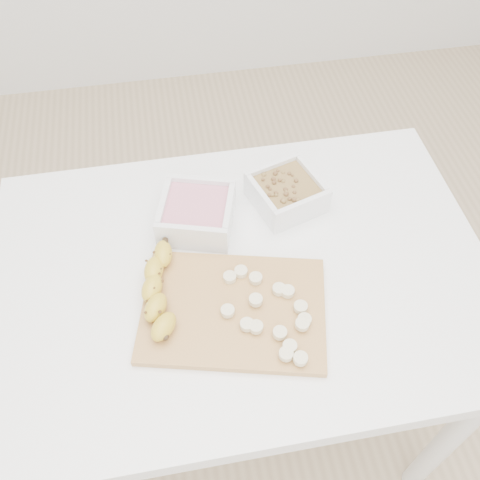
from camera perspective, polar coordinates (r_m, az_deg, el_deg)
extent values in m
plane|color=#C6AD89|center=(1.74, 0.18, -17.47)|extent=(3.50, 3.50, 0.00)
cube|color=white|center=(1.09, 0.28, -3.83)|extent=(1.00, 0.70, 0.04)
cylinder|color=white|center=(1.42, 21.36, -19.18)|extent=(0.05, 0.05, 0.71)
cylinder|color=white|center=(1.59, -17.62, -5.04)|extent=(0.05, 0.05, 0.71)
cylinder|color=white|center=(1.65, 13.58, -0.61)|extent=(0.05, 0.05, 0.71)
cube|color=white|center=(1.12, -4.63, 2.89)|extent=(0.18, 0.18, 0.07)
cube|color=#CF7A8E|center=(1.12, -4.64, 2.99)|extent=(0.15, 0.15, 0.04)
cube|color=white|center=(1.16, 4.98, 5.09)|extent=(0.17, 0.17, 0.06)
cube|color=brown|center=(1.16, 4.99, 5.18)|extent=(0.15, 0.15, 0.04)
cube|color=tan|center=(1.01, -0.70, -7.44)|extent=(0.39, 0.32, 0.01)
cylinder|color=beige|center=(1.04, -1.10, -4.00)|extent=(0.03, 0.03, 0.01)
cylinder|color=beige|center=(1.04, 0.10, -3.39)|extent=(0.03, 0.03, 0.01)
cylinder|color=beige|center=(1.03, 1.68, -4.11)|extent=(0.03, 0.03, 0.01)
cylinder|color=beige|center=(1.02, 4.19, -5.27)|extent=(0.03, 0.03, 0.01)
cylinder|color=beige|center=(1.02, 5.11, -5.49)|extent=(0.03, 0.03, 0.01)
cylinder|color=beige|center=(1.00, 6.48, -7.12)|extent=(0.03, 0.03, 0.01)
cylinder|color=beige|center=(0.99, 6.89, -8.47)|extent=(0.03, 0.03, 0.01)
cylinder|color=beige|center=(0.99, -1.33, -7.58)|extent=(0.03, 0.03, 0.01)
cylinder|color=beige|center=(0.98, 0.75, -9.01)|extent=(0.03, 0.03, 0.01)
cylinder|color=beige|center=(0.98, 1.73, -9.26)|extent=(0.03, 0.03, 0.01)
cylinder|color=beige|center=(0.97, 4.28, -9.85)|extent=(0.03, 0.03, 0.01)
cylinder|color=beige|center=(0.96, 5.33, -11.25)|extent=(0.03, 0.03, 0.01)
cylinder|color=beige|center=(0.95, 6.47, -12.46)|extent=(0.03, 0.03, 0.01)
cylinder|color=beige|center=(0.95, 4.93, -12.04)|extent=(0.03, 0.03, 0.01)
cylinder|color=beige|center=(1.00, 1.69, -6.42)|extent=(0.03, 0.03, 0.01)
cylinder|color=beige|center=(0.98, 6.65, -8.91)|extent=(0.03, 0.03, 0.01)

